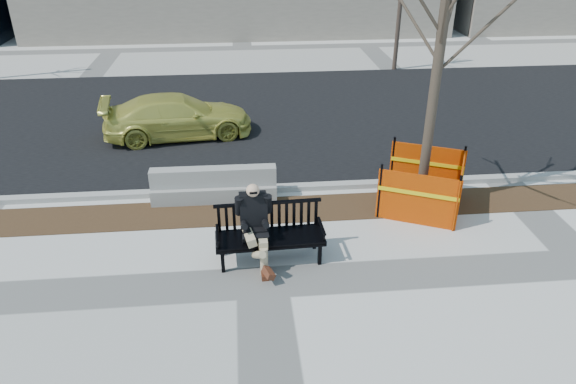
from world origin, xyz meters
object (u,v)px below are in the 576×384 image
tree_fence (419,206)px  bench (270,259)px  sedan (180,136)px  seated_man (256,259)px  jersey_barrier_left (215,199)px

tree_fence → bench: bearing=-153.4°
tree_fence → sedan: (-5.80, 4.83, 0.00)m
seated_man → sedan: bearing=104.6°
seated_man → sedan: size_ratio=0.36×
seated_man → jersey_barrier_left: size_ratio=0.54×
bench → tree_fence: (3.52, 1.76, 0.00)m
seated_man → bench: bearing=-11.4°
jersey_barrier_left → bench: bearing=-65.4°
sedan → bench: bearing=-169.0°
bench → seated_man: (-0.29, 0.05, 0.00)m
bench → seated_man: size_ratio=1.35×
bench → jersey_barrier_left: bench is taller
bench → sedan: bearing=106.7°
bench → jersey_barrier_left: 2.77m
seated_man → jersey_barrier_left: 2.62m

